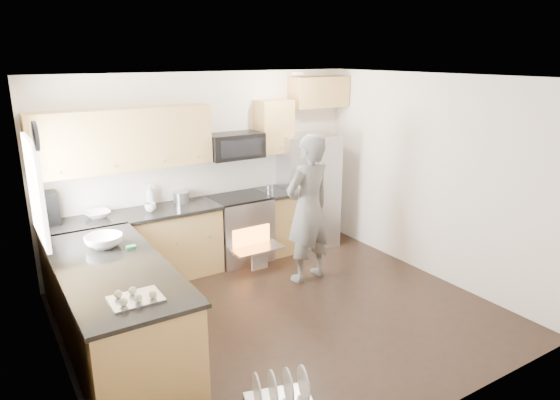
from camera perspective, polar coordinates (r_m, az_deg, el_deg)
ground at (r=5.75m, az=0.42°, el=-13.01°), size 4.50×4.50×0.00m
room_shell at (r=5.14m, az=0.01°, el=3.47°), size 4.54×4.04×2.62m
back_cabinet_run at (r=6.60m, az=-12.14°, el=-0.35°), size 4.45×0.64×2.50m
peninsula at (r=5.15m, az=-18.21°, el=-11.78°), size 0.96×2.36×1.04m
stove_range at (r=6.99m, az=-4.61°, el=-1.55°), size 0.76×0.97×1.79m
refrigerator at (r=7.52m, az=3.12°, el=1.12°), size 0.93×0.78×1.69m
person at (r=6.28m, az=3.23°, el=-1.00°), size 0.76×0.56×1.90m
dish_rack at (r=4.44m, az=0.06°, el=-21.62°), size 0.65×0.58×0.34m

